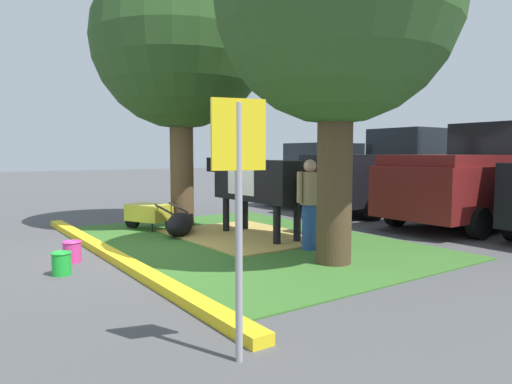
{
  "coord_description": "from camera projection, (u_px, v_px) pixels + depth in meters",
  "views": [
    {
      "loc": [
        7.42,
        -3.0,
        1.69
      ],
      "look_at": [
        -0.3,
        2.39,
        0.9
      ],
      "focal_mm": 32.3,
      "sensor_mm": 36.0,
      "label": 1
    }
  ],
  "objects": [
    {
      "name": "person_handler",
      "position": [
        310.0,
        202.0,
        7.97
      ],
      "size": [
        0.34,
        0.53,
        1.59
      ],
      "color": "#23478C",
      "rests_on": "ground"
    },
    {
      "name": "parking_sign",
      "position": [
        239.0,
        178.0,
        3.63
      ],
      "size": [
        0.16,
        0.43,
        2.12
      ],
      "color": "#99999E",
      "rests_on": "ground"
    },
    {
      "name": "hatchback_white",
      "position": [
        324.0,
        175.0,
        15.33
      ],
      "size": [
        2.04,
        4.41,
        2.02
      ],
      "color": "silver",
      "rests_on": "ground"
    },
    {
      "name": "calf_lying",
      "position": [
        180.0,
        224.0,
        9.42
      ],
      "size": [
        1.2,
        1.1,
        0.48
      ],
      "color": "black",
      "rests_on": "ground"
    },
    {
      "name": "wheelbarrow",
      "position": [
        148.0,
        213.0,
        10.11
      ],
      "size": [
        1.57,
        1.07,
        0.63
      ],
      "color": "gold",
      "rests_on": "ground"
    },
    {
      "name": "person_visitor_near",
      "position": [
        330.0,
        192.0,
        9.18
      ],
      "size": [
        0.47,
        0.34,
        1.7
      ],
      "color": "#9E7F5B",
      "rests_on": "ground"
    },
    {
      "name": "grass_island",
      "position": [
        247.0,
        241.0,
        8.88
      ],
      "size": [
        7.14,
        4.9,
        0.02
      ],
      "primitive_type": "cube",
      "color": "#386B28",
      "rests_on": "ground"
    },
    {
      "name": "pickup_truck_maroon",
      "position": [
        483.0,
        178.0,
        10.84
      ],
      "size": [
        2.24,
        5.41,
        2.42
      ],
      "color": "maroon",
      "rests_on": "ground"
    },
    {
      "name": "pickup_truck_black",
      "position": [
        391.0,
        173.0,
        13.35
      ],
      "size": [
        2.24,
        5.41,
        2.42
      ],
      "color": "black",
      "rests_on": "ground"
    },
    {
      "name": "shade_tree_right",
      "position": [
        337.0,
        3.0,
        6.73
      ],
      "size": [
        3.62,
        3.62,
        5.74
      ],
      "color": "#4C3823",
      "rests_on": "ground"
    },
    {
      "name": "shade_tree_left",
      "position": [
        180.0,
        42.0,
        10.25
      ],
      "size": [
        3.9,
        3.9,
        6.15
      ],
      "color": "brown",
      "rests_on": "ground"
    },
    {
      "name": "bucket_green",
      "position": [
        61.0,
        263.0,
        6.4
      ],
      "size": [
        0.28,
        0.28,
        0.32
      ],
      "color": "green",
      "rests_on": "ground"
    },
    {
      "name": "hay_bedding",
      "position": [
        244.0,
        236.0,
        9.34
      ],
      "size": [
        3.25,
        2.47,
        0.04
      ],
      "primitive_type": "cube",
      "rotation": [
        0.0,
        0.0,
        0.02
      ],
      "color": "tan",
      "rests_on": "ground"
    },
    {
      "name": "bucket_pink",
      "position": [
        72.0,
        251.0,
        7.16
      ],
      "size": [
        0.3,
        0.3,
        0.33
      ],
      "color": "#EA3893",
      "rests_on": "ground"
    },
    {
      "name": "cow_holstein",
      "position": [
        256.0,
        181.0,
        9.23
      ],
      "size": [
        3.14,
        0.75,
        1.6
      ],
      "color": "black",
      "rests_on": "ground"
    },
    {
      "name": "ground_plane",
      "position": [
        152.0,
        252.0,
        7.91
      ],
      "size": [
        80.0,
        80.0,
        0.0
      ],
      "primitive_type": "plane",
      "color": "#4C4C4F"
    },
    {
      "name": "curb_yellow",
      "position": [
        112.0,
        255.0,
        7.39
      ],
      "size": [
        8.34,
        0.24,
        0.12
      ],
      "primitive_type": "cube",
      "color": "yellow",
      "rests_on": "ground"
    }
  ]
}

